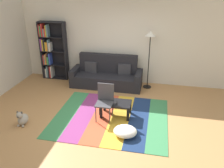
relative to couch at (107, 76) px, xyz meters
name	(u,v)px	position (x,y,z in m)	size (l,w,h in m)	color
ground_plane	(104,119)	(0.40, -2.02, -0.34)	(14.00, 14.00, 0.00)	#B27F4C
back_wall	(122,42)	(0.40, 0.53, 1.01)	(6.80, 0.10, 2.70)	silver
rug	(111,117)	(0.53, -1.90, -0.33)	(2.81, 2.39, 0.01)	#387F4C
couch	(107,76)	(0.00, 0.00, 0.00)	(2.26, 0.80, 1.00)	black
bookshelf	(51,52)	(-2.03, 0.28, 0.61)	(0.90, 0.28, 1.96)	black
coffee_table	(116,105)	(0.64, -1.78, -0.03)	(0.76, 0.46, 0.37)	black
pouf	(125,131)	(1.00, -2.57, -0.23)	(0.52, 0.46, 0.20)	white
dog	(22,119)	(-1.46, -2.63, -0.18)	(0.22, 0.35, 0.40)	#9E998E
standing_lamp	(150,41)	(1.31, 0.12, 1.17)	(0.32, 0.32, 1.81)	black
tv_remote	(116,102)	(0.66, -1.80, 0.05)	(0.04, 0.15, 0.02)	black
folding_chair	(105,99)	(0.40, -1.94, 0.20)	(0.40, 0.40, 0.90)	#38383D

